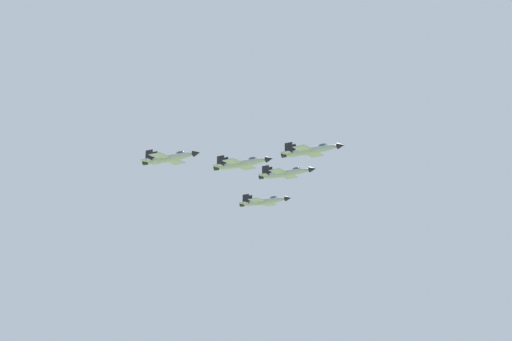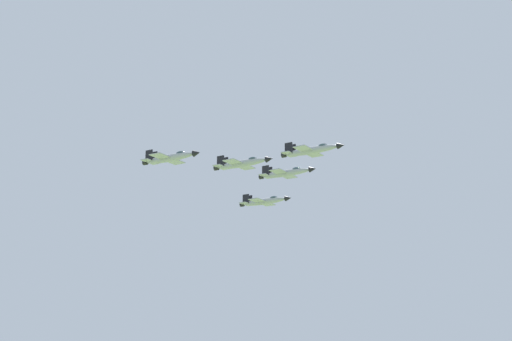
{
  "view_description": "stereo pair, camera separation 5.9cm",
  "coord_description": "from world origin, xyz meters",
  "px_view_note": "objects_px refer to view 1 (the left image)",
  "views": [
    {
      "loc": [
        -176.09,
        31.57,
        118.63
      ],
      "look_at": [
        5.02,
        0.45,
        169.18
      ],
      "focal_mm": 53.14,
      "sensor_mm": 36.0,
      "label": 1
    },
    {
      "loc": [
        -176.1,
        31.52,
        118.63
      ],
      "look_at": [
        5.02,
        0.45,
        169.18
      ],
      "focal_mm": 53.14,
      "sensor_mm": 36.0,
      "label": 2
    }
  ],
  "objects_px": {
    "jet_right_wingman": "(242,163)",
    "jet_left_outer": "(264,201)",
    "jet_right_outer": "(170,158)",
    "jet_lead": "(311,150)",
    "jet_left_wingman": "(286,173)"
  },
  "relations": [
    {
      "from": "jet_left_wingman",
      "to": "jet_right_wingman",
      "type": "bearing_deg",
      "value": -90.25
    },
    {
      "from": "jet_right_wingman",
      "to": "jet_lead",
      "type": "bearing_deg",
      "value": 41.11
    },
    {
      "from": "jet_right_wingman",
      "to": "jet_left_outer",
      "type": "height_order",
      "value": "jet_right_wingman"
    },
    {
      "from": "jet_left_wingman",
      "to": "jet_right_wingman",
      "type": "height_order",
      "value": "jet_left_wingman"
    },
    {
      "from": "jet_lead",
      "to": "jet_left_outer",
      "type": "height_order",
      "value": "jet_lead"
    },
    {
      "from": "jet_right_outer",
      "to": "jet_left_wingman",
      "type": "bearing_deg",
      "value": 69.45
    },
    {
      "from": "jet_right_outer",
      "to": "jet_left_outer",
      "type": "bearing_deg",
      "value": 90.86
    },
    {
      "from": "jet_lead",
      "to": "jet_right_wingman",
      "type": "relative_size",
      "value": 1.04
    },
    {
      "from": "jet_lead",
      "to": "jet_left_outer",
      "type": "xyz_separation_m",
      "value": [
        33.65,
        5.47,
        -5.26
      ]
    },
    {
      "from": "jet_lead",
      "to": "jet_right_outer",
      "type": "bearing_deg",
      "value": -139.21
    },
    {
      "from": "jet_lead",
      "to": "jet_right_wingman",
      "type": "height_order",
      "value": "jet_lead"
    },
    {
      "from": "jet_right_wingman",
      "to": "jet_right_outer",
      "type": "distance_m",
      "value": 17.05
    },
    {
      "from": "jet_left_outer",
      "to": "jet_left_wingman",
      "type": "bearing_deg",
      "value": -39.47
    },
    {
      "from": "jet_left_wingman",
      "to": "jet_left_outer",
      "type": "distance_m",
      "value": 17.49
    },
    {
      "from": "jet_left_wingman",
      "to": "jet_right_wingman",
      "type": "relative_size",
      "value": 1.04
    }
  ]
}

